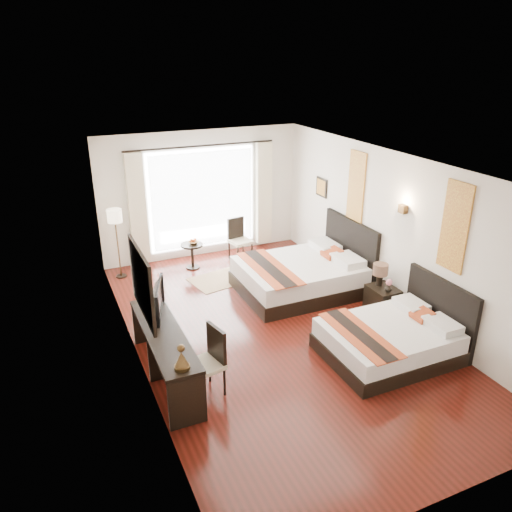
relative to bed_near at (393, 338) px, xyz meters
name	(u,v)px	position (x,y,z in m)	size (l,w,h in m)	color
floor	(276,331)	(-1.33, 1.34, -0.29)	(4.50, 7.50, 0.01)	#37110A
ceiling	(279,165)	(-1.33, 1.34, 2.50)	(4.50, 7.50, 0.02)	white
wall_headboard	(393,234)	(0.92, 1.34, 1.11)	(0.01, 7.50, 2.80)	silver
wall_desk	(133,278)	(-3.57, 1.34, 1.11)	(0.01, 7.50, 2.80)	silver
wall_window	(202,195)	(-1.33, 5.09, 1.11)	(4.50, 0.01, 2.80)	silver
wall_entry	(455,393)	(-1.33, -2.40, 1.11)	(4.50, 0.01, 2.80)	silver
window_glass	(202,199)	(-1.33, 5.07, 1.01)	(2.40, 0.02, 2.20)	white
sheer_curtain	(203,200)	(-1.33, 5.01, 1.01)	(2.30, 0.02, 2.10)	white
drape_left	(137,209)	(-2.78, 4.97, 0.99)	(0.35, 0.14, 2.35)	beige
drape_right	(264,194)	(0.12, 4.97, 0.99)	(0.35, 0.14, 2.35)	beige
art_panel_near	(455,227)	(0.90, 0.00, 1.66)	(0.03, 0.50, 1.35)	maroon
art_panel_far	(356,187)	(0.90, 2.51, 1.66)	(0.03, 0.50, 1.35)	maroon
wall_sconce	(403,209)	(0.86, 1.10, 1.63)	(0.10, 0.14, 0.14)	#4A341A
mirror_frame	(142,283)	(-3.55, 0.83, 1.26)	(0.04, 1.25, 0.95)	black
mirror_glass	(143,282)	(-3.52, 0.83, 1.26)	(0.01, 1.12, 0.82)	white
bed_near	(393,338)	(0.00, 0.00, 0.00)	(1.95, 1.52, 1.10)	black
bed_far	(303,274)	(-0.17, 2.51, 0.05)	(2.30, 1.80, 1.30)	black
nightstand	(382,301)	(0.64, 1.10, -0.03)	(0.43, 0.54, 0.52)	black
table_lamp	(380,271)	(0.63, 1.23, 0.50)	(0.26, 0.26, 0.42)	black
vase	(388,289)	(0.62, 0.95, 0.27)	(0.12, 0.12, 0.12)	black
console_desk	(165,355)	(-3.32, 0.83, 0.09)	(0.50, 2.20, 0.76)	black
television	(154,299)	(-3.30, 1.38, 0.71)	(0.83, 0.11, 0.48)	black
bronze_figurine	(182,358)	(-3.32, -0.10, 0.62)	(0.20, 0.20, 0.29)	#4A341A
desk_chair	(206,374)	(-2.90, 0.28, 0.01)	(0.54, 0.54, 0.97)	beige
floor_lamp	(115,221)	(-3.30, 4.58, 0.94)	(0.29, 0.29, 1.45)	black
side_table	(192,256)	(-1.81, 4.41, -0.01)	(0.47, 0.47, 0.55)	black
fruit_bowl	(193,243)	(-1.77, 4.41, 0.28)	(0.20, 0.20, 0.05)	#402416
window_chair	(240,247)	(-0.70, 4.44, 0.00)	(0.50, 0.50, 0.93)	beige
jute_rug	(222,279)	(-1.44, 3.61, -0.28)	(1.25, 0.85, 0.01)	#A18060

